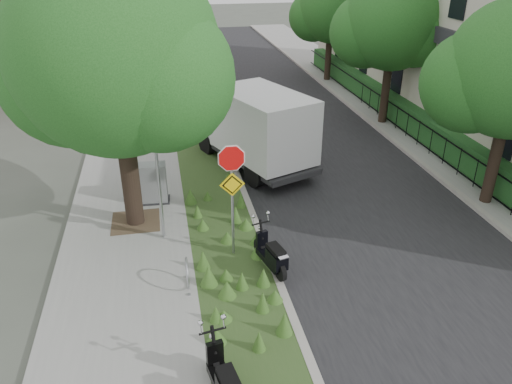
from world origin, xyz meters
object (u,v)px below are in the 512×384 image
sign_assembly (232,179)px  box_truck (255,125)px  scooter_far (273,258)px  utility_cabinet (153,184)px

sign_assembly → box_truck: bearing=73.7°
scooter_far → utility_cabinet: bearing=122.9°
scooter_far → box_truck: bearing=82.8°
scooter_far → utility_cabinet: 5.29m
scooter_far → box_truck: size_ratio=0.28×
scooter_far → utility_cabinet: utility_cabinet is taller
sign_assembly → utility_cabinet: (-2.03, 3.45, -1.59)m
sign_assembly → utility_cabinet: bearing=120.4°
sign_assembly → utility_cabinet: sign_assembly is taller
sign_assembly → scooter_far: 2.24m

